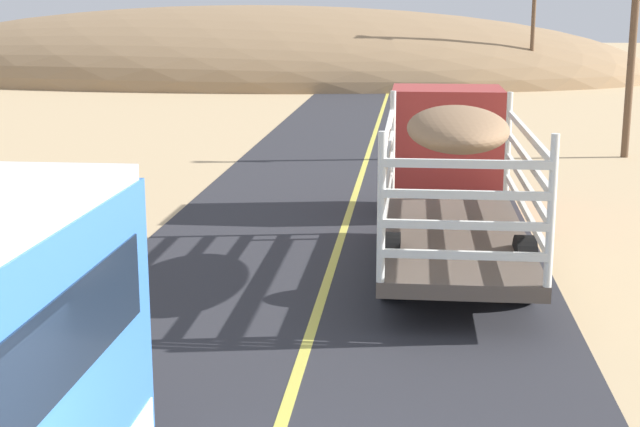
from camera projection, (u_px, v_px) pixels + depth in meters
name	position (u px, v px, depth m)	size (l,w,h in m)	color
livestock_truck	(449.00, 151.00, 19.23)	(2.53, 9.70, 3.02)	#B2332D
power_pole_mid	(634.00, 26.00, 28.67)	(2.20, 0.24, 7.69)	brown
power_pole_far	(534.00, 7.00, 53.01)	(2.20, 0.24, 8.76)	brown
distant_hill	(251.00, 77.00, 62.79)	(53.68, 24.85, 9.58)	#957553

